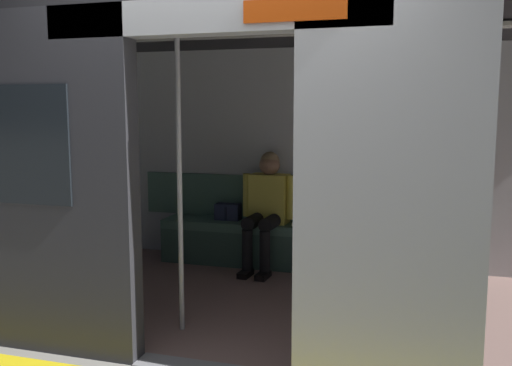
{
  "coord_description": "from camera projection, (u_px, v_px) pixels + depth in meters",
  "views": [
    {
      "loc": [
        -1.18,
        3.06,
        1.61
      ],
      "look_at": [
        0.11,
        -1.31,
        1.0
      ],
      "focal_mm": 39.14,
      "sensor_mm": 36.0,
      "label": 1
    }
  ],
  "objects": [
    {
      "name": "book",
      "position": [
        300.0,
        223.0,
        5.62
      ],
      "size": [
        0.17,
        0.24,
        0.03
      ],
      "primitive_type": "cube",
      "rotation": [
        0.0,
        0.0,
        0.11
      ],
      "color": "silver",
      "rests_on": "bench_seat"
    },
    {
      "name": "handbag",
      "position": [
        228.0,
        212.0,
        5.85
      ],
      "size": [
        0.26,
        0.15,
        0.17
      ],
      "color": "#262D4C",
      "rests_on": "bench_seat"
    },
    {
      "name": "grab_pole_door",
      "position": [
        180.0,
        181.0,
        3.96
      ],
      "size": [
        0.04,
        0.04,
        2.21
      ],
      "primitive_type": "cylinder",
      "color": "silver",
      "rests_on": "ground_plane"
    },
    {
      "name": "person_seated",
      "position": [
        267.0,
        203.0,
        5.6
      ],
      "size": [
        0.55,
        0.69,
        1.18
      ],
      "color": "#D8CC4C",
      "rests_on": "ground_plane"
    },
    {
      "name": "bench_seat",
      "position": [
        295.0,
        235.0,
        5.62
      ],
      "size": [
        2.82,
        0.44,
        0.45
      ],
      "color": "#4C7566",
      "rests_on": "ground_plane"
    },
    {
      "name": "train_car",
      "position": [
        259.0,
        115.0,
        4.46
      ],
      "size": [
        6.4,
        2.83,
        2.35
      ],
      "color": "#ADAFB5",
      "rests_on": "ground_plane"
    }
  ]
}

